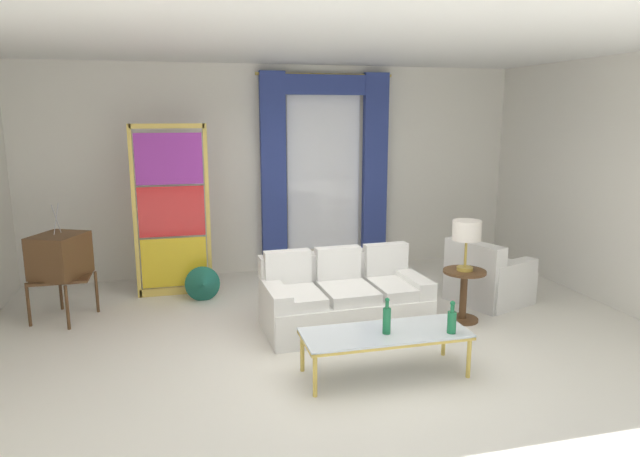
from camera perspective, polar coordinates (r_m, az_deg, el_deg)
ground_plane at (r=5.82m, az=1.48°, el=-11.98°), size 16.00×16.00×0.00m
wall_rear at (r=8.36m, az=-4.17°, el=5.91°), size 8.00×0.12×3.00m
wall_right at (r=7.72m, az=27.42°, el=4.16°), size 0.12×7.00×3.00m
ceiling_slab at (r=6.14m, az=-0.48°, el=18.07°), size 8.00×7.60×0.04m
curtained_window at (r=8.32m, az=0.52°, el=7.57°), size 2.00×0.17×2.70m
couch_white_long at (r=6.28m, az=2.30°, el=-7.19°), size 1.79×0.99×0.86m
coffee_table at (r=5.17m, az=6.58°, el=-10.67°), size 1.49×0.57×0.41m
bottle_blue_decanter at (r=5.07m, az=6.76°, el=-9.08°), size 0.07×0.07×0.33m
bottle_crystal_tall at (r=5.19m, az=13.18°, el=-9.03°), size 0.08×0.08×0.30m
vintage_tv at (r=7.01m, az=-24.82°, el=-2.69°), size 0.71×0.75×1.35m
armchair_white at (r=7.35m, az=16.49°, el=-5.01°), size 1.05×1.03×0.80m
stained_glass_divider at (r=7.40m, az=-14.75°, el=1.34°), size 0.95×0.05×2.20m
peacock_figurine at (r=7.22m, az=-11.75°, el=-5.61°), size 0.44×0.60×0.50m
round_side_table at (r=6.62m, az=14.31°, el=-6.11°), size 0.48×0.48×0.59m
table_lamp_brass at (r=6.45m, az=14.61°, el=-0.41°), size 0.32×0.32×0.57m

